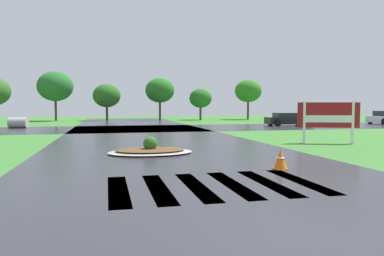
{
  "coord_description": "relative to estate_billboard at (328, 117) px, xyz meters",
  "views": [
    {
      "loc": [
        -2.47,
        -4.2,
        1.91
      ],
      "look_at": [
        0.76,
        9.61,
        1.02
      ],
      "focal_mm": 34.11,
      "sensor_mm": 36.0,
      "label": 1
    }
  ],
  "objects": [
    {
      "name": "traffic_cone",
      "position": [
        -5.79,
        -6.34,
        -1.03
      ],
      "size": [
        0.4,
        0.4,
        0.63
      ],
      "color": "orange",
      "rests_on": "ground"
    },
    {
      "name": "drainage_pipe_stack",
      "position": [
        -18.06,
        16.84,
        -0.89
      ],
      "size": [
        1.56,
        1.08,
        0.89
      ],
      "color": "#9E9B93",
      "rests_on": "ground"
    },
    {
      "name": "background_treeline",
      "position": [
        -10.06,
        30.78,
        2.36
      ],
      "size": [
        35.46,
        4.91,
        6.05
      ],
      "color": "#4C3823",
      "rests_on": "ground"
    },
    {
      "name": "crosswalk_stripes",
      "position": [
        -8.33,
        -7.97,
        -1.33
      ],
      "size": [
        4.95,
        3.16,
        0.01
      ],
      "color": "white",
      "rests_on": "ground"
    },
    {
      "name": "car_dark_suv",
      "position": [
        5.72,
        14.98,
        -0.76
      ],
      "size": [
        4.27,
        2.26,
        1.21
      ],
      "rotation": [
        0.0,
        0.0,
        -0.07
      ],
      "color": "black",
      "rests_on": "ground"
    },
    {
      "name": "estate_billboard",
      "position": [
        0.0,
        0.0,
        0.0
      ],
      "size": [
        2.85,
        1.12,
        2.1
      ],
      "rotation": [
        0.0,
        0.0,
        2.79
      ],
      "color": "white",
      "rests_on": "ground"
    },
    {
      "name": "ground_plane",
      "position": [
        -8.33,
        -12.0,
        -1.39
      ],
      "size": [
        120.0,
        120.0,
        0.1
      ],
      "primitive_type": "cube",
      "color": "#38722D"
    },
    {
      "name": "asphalt_cross_road",
      "position": [
        -8.33,
        13.93,
        -1.33
      ],
      "size": [
        90.0,
        9.44,
        0.01
      ],
      "primitive_type": "cube",
      "color": "#2B2B30",
      "rests_on": "ground"
    },
    {
      "name": "median_island",
      "position": [
        -9.15,
        -1.85,
        -1.21
      ],
      "size": [
        3.34,
        2.33,
        0.68
      ],
      "color": "#9E9B93",
      "rests_on": "ground"
    },
    {
      "name": "asphalt_roadway",
      "position": [
        -8.33,
        -2.0,
        -1.33
      ],
      "size": [
        10.49,
        80.0,
        0.01
      ],
      "primitive_type": "cube",
      "color": "#2B2B30",
      "rests_on": "ground"
    }
  ]
}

